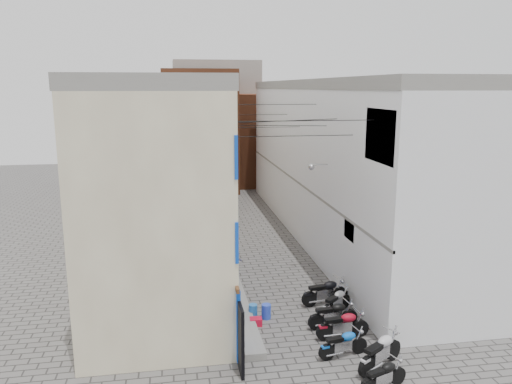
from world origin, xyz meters
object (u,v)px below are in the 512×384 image
motorcycle_b (381,350)px  water_jug_far (253,311)px  person_a (232,271)px  red_crate (256,322)px  motorcycle_g (325,291)px  motorcycle_a (384,375)px  person_b (236,258)px  motorcycle_c (343,342)px  motorcycle_d (343,324)px  motorcycle_f (336,301)px  water_jug_near (266,311)px  motorcycle_e (333,313)px

motorcycle_b → water_jug_far: (-3.34, 4.12, -0.35)m
person_a → red_crate: bearing=-165.4°
motorcycle_g → person_a: 3.91m
person_a → water_jug_far: (0.56, -2.04, -0.86)m
water_jug_far → motorcycle_a: bearing=-60.6°
red_crate → motorcycle_g: bearing=23.3°
person_b → water_jug_far: (0.15, -3.79, -0.81)m
motorcycle_c → motorcycle_d: 1.22m
motorcycle_c → water_jug_far: size_ratio=3.40×
motorcycle_f → water_jug_near: motorcycle_f is taller
person_a → motorcycle_b: bearing=-144.7°
motorcycle_b → motorcycle_d: (-0.53, 1.98, -0.05)m
motorcycle_c → person_b: size_ratio=1.07×
motorcycle_g → person_a: (-3.62, 1.38, 0.53)m
motorcycle_b → red_crate: (-3.35, 3.46, -0.47)m
motorcycle_b → motorcycle_d: size_ratio=1.09×
water_jug_near → red_crate: 0.70m
motorcycle_f → red_crate: (-3.25, -0.46, -0.38)m
motorcycle_a → motorcycle_g: (0.11, 5.90, 0.09)m
motorcycle_d → water_jug_near: bearing=-133.5°
motorcycle_b → water_jug_near: size_ratio=3.77×
motorcycle_b → person_b: person_b is taller
motorcycle_f → person_b: 5.27m
motorcycle_b → person_a: size_ratio=1.22×
motorcycle_d → person_a: 5.40m
motorcycle_b → motorcycle_d: bearing=162.2°
motorcycle_c → motorcycle_a: bearing=4.6°
motorcycle_e → person_a: (-3.30, 3.35, 0.56)m
motorcycle_f → person_a: size_ratio=1.04×
motorcycle_e → person_b: bearing=-156.6°
person_a → person_b: 1.81m
red_crate → motorcycle_e: bearing=-13.3°
red_crate → motorcycle_f: bearing=8.1°
motorcycle_e → water_jug_near: bearing=-122.8°
motorcycle_e → person_a: bearing=-141.5°
motorcycle_c → motorcycle_g: 4.00m
motorcycle_c → motorcycle_f: bearing=154.8°
motorcycle_d → motorcycle_b: bearing=11.6°
person_b → water_jug_near: 4.10m
water_jug_near → water_jug_far: 0.51m
motorcycle_b → water_jug_far: motorcycle_b is taller
motorcycle_e → person_a: size_ratio=1.11×
motorcycle_c → motorcycle_e: bearing=160.7°
water_jug_far → motorcycle_b: bearing=-51.0°
water_jug_near → person_b: bearing=99.1°
person_b → motorcycle_c: bearing=-135.3°
motorcycle_d → motorcycle_f: bearing=164.2°
water_jug_far → person_b: bearing=92.3°
motorcycle_f → motorcycle_c: bearing=-52.9°
motorcycle_c → water_jug_near: bearing=-158.5°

